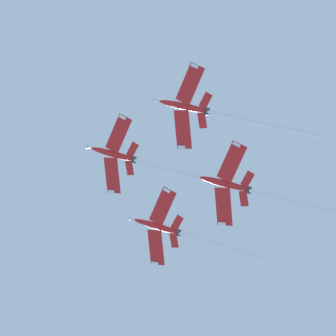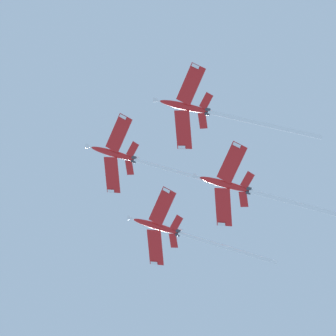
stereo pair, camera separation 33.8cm
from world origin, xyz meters
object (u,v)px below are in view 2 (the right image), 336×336
Objects in this scene: jet_lead at (128,158)px; jet_slot at (252,191)px; jet_left_wing at (209,112)px; jet_right_wing at (177,232)px.

jet_lead is 0.91× the size of jet_slot.
jet_slot is (-18.70, -21.78, -13.59)m from jet_lead.
jet_right_wing reaches higher than jet_left_wing.
jet_right_wing is (1.93, -20.36, -6.43)m from jet_lead.
jet_lead reaches higher than jet_right_wing.
jet_lead reaches higher than jet_slot.
jet_slot is (3.71, -18.92, -6.10)m from jet_left_wing.
jet_right_wing is 21.89m from jet_slot.
jet_left_wing is 30.01m from jet_right_wing.
jet_slot is at bearing -130.66° from jet_lead.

